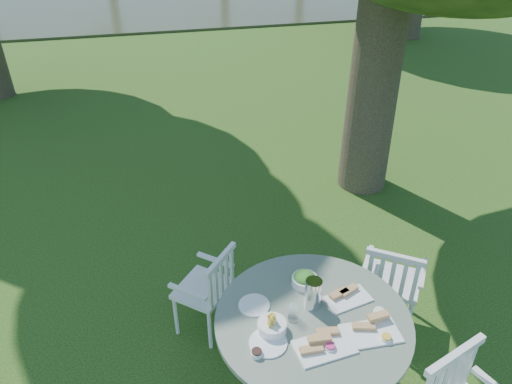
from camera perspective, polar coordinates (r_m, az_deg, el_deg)
ground at (r=5.10m, az=0.49°, el=-9.24°), size 140.00×140.00×0.00m
table at (r=3.66m, az=6.39°, el=-16.00°), size 1.35×1.35×0.86m
chair_ne at (r=4.38m, az=15.21°, el=-9.87°), size 0.62×0.61×0.91m
chair_nw at (r=4.25m, az=-5.13°, el=-10.71°), size 0.59×0.59×0.86m
tableware at (r=3.51m, az=5.90°, el=-13.27°), size 1.00×0.82×0.23m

